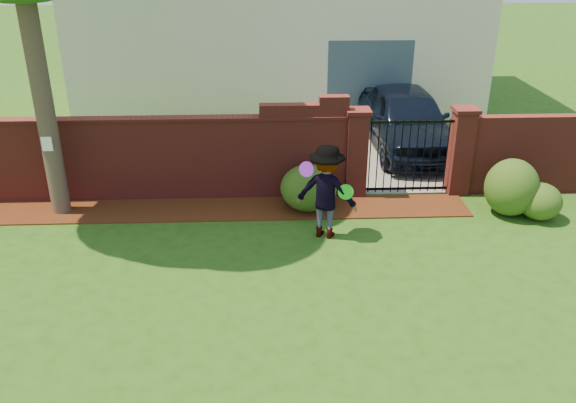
{
  "coord_description": "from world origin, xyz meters",
  "views": [
    {
      "loc": [
        0.49,
        -7.61,
        5.17
      ],
      "look_at": [
        0.87,
        1.4,
        1.05
      ],
      "focal_mm": 37.19,
      "sensor_mm": 36.0,
      "label": 1
    }
  ],
  "objects_px": {
    "car": "(409,122)",
    "man": "(326,192)",
    "frisbee_purple": "(307,169)",
    "frisbee_green": "(346,192)"
  },
  "relations": [
    {
      "from": "frisbee_purple",
      "to": "frisbee_green",
      "type": "bearing_deg",
      "value": -20.58
    },
    {
      "from": "man",
      "to": "frisbee_green",
      "type": "xyz_separation_m",
      "value": [
        0.33,
        -0.22,
        0.1
      ]
    },
    {
      "from": "car",
      "to": "man",
      "type": "xyz_separation_m",
      "value": [
        -2.54,
        -4.46,
        0.09
      ]
    },
    {
      "from": "man",
      "to": "frisbee_purple",
      "type": "xyz_separation_m",
      "value": [
        -0.35,
        0.03,
        0.44
      ]
    },
    {
      "from": "car",
      "to": "frisbee_green",
      "type": "xyz_separation_m",
      "value": [
        -2.21,
        -4.68,
        0.19
      ]
    },
    {
      "from": "man",
      "to": "frisbee_purple",
      "type": "height_order",
      "value": "man"
    },
    {
      "from": "frisbee_green",
      "to": "man",
      "type": "bearing_deg",
      "value": 145.85
    },
    {
      "from": "frisbee_purple",
      "to": "man",
      "type": "bearing_deg",
      "value": -5.14
    },
    {
      "from": "car",
      "to": "frisbee_purple",
      "type": "xyz_separation_m",
      "value": [
        -2.88,
        -4.42,
        0.53
      ]
    },
    {
      "from": "frisbee_green",
      "to": "frisbee_purple",
      "type": "bearing_deg",
      "value": 159.42
    }
  ]
}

